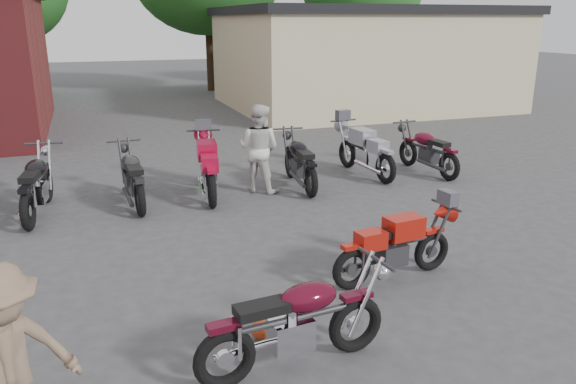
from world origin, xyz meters
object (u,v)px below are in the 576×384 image
object	(u,v)px
sportbike	(396,243)
row_bike_6	(365,148)
row_bike_7	(427,148)
row_bike_5	(300,159)
vintage_motorcycle	(297,316)
person_tan	(7,363)
row_bike_4	(208,164)
row_bike_3	(132,174)
row_bike_2	(36,181)
helmet	(262,330)
person_light	(259,149)

from	to	relation	value
sportbike	row_bike_6	size ratio (longest dim) A/B	0.85
row_bike_7	row_bike_5	bearing A→B (deg)	86.00
vintage_motorcycle	person_tan	distance (m)	2.50
row_bike_4	row_bike_3	bearing A→B (deg)	101.56
row_bike_3	row_bike_2	bearing A→B (deg)	88.04
row_bike_4	sportbike	bearing A→B (deg)	-153.65
vintage_motorcycle	helmet	xyz separation A→B (m)	(-0.17, 0.62, -0.45)
row_bike_2	row_bike_7	size ratio (longest dim) A/B	1.07
row_bike_3	row_bike_4	bearing A→B (deg)	-89.43
vintage_motorcycle	row_bike_2	xyz separation A→B (m)	(-2.66, 5.81, 0.05)
row_bike_4	row_bike_7	distance (m)	4.96
row_bike_2	row_bike_3	world-z (taller)	row_bike_2
person_tan	row_bike_3	xyz separation A→B (m)	(1.43, 6.15, -0.22)
row_bike_7	row_bike_3	bearing A→B (deg)	85.46
vintage_motorcycle	row_bike_5	bearing A→B (deg)	63.10
vintage_motorcycle	row_bike_7	xyz separation A→B (m)	(5.35, 5.97, 0.01)
person_light	row_bike_4	world-z (taller)	person_light
vintage_motorcycle	row_bike_5	xyz separation A→B (m)	(2.27, 5.88, 0.03)
person_tan	row_bike_4	xyz separation A→B (m)	(2.86, 6.25, -0.18)
person_light	helmet	bearing A→B (deg)	113.98
row_bike_6	row_bike_7	xyz separation A→B (m)	(1.40, -0.29, -0.03)
row_bike_3	row_bike_5	xyz separation A→B (m)	(3.31, 0.03, 0.01)
helmet	row_bike_2	size ratio (longest dim) A/B	0.11
helmet	row_bike_4	bearing A→B (deg)	83.95
person_light	row_bike_7	size ratio (longest dim) A/B	0.89
helmet	row_bike_7	distance (m)	7.71
vintage_motorcycle	row_bike_2	distance (m)	6.39
vintage_motorcycle	person_tan	bearing A→B (deg)	-178.77
sportbike	row_bike_3	distance (m)	5.32
row_bike_2	row_bike_3	xyz separation A→B (m)	(1.62, 0.04, -0.03)
person_tan	row_bike_5	world-z (taller)	person_tan
helmet	row_bike_7	xyz separation A→B (m)	(5.53, 5.35, 0.46)
person_light	row_bike_2	distance (m)	4.08
row_bike_2	row_bike_3	bearing A→B (deg)	-80.88
helmet	row_bike_2	distance (m)	5.78
sportbike	row_bike_3	xyz separation A→B (m)	(-2.96, 4.43, 0.07)
person_light	row_bike_7	xyz separation A→B (m)	(3.95, 0.10, -0.30)
vintage_motorcycle	row_bike_6	distance (m)	7.40
vintage_motorcycle	row_bike_5	world-z (taller)	row_bike_5
helmet	row_bike_5	xyz separation A→B (m)	(2.45, 5.27, 0.48)
person_light	row_bike_5	distance (m)	0.91
row_bike_3	helmet	bearing A→B (deg)	-173.91
person_light	person_tan	xyz separation A→B (m)	(-3.88, -6.17, -0.07)
vintage_motorcycle	person_tan	xyz separation A→B (m)	(-2.47, -0.30, 0.24)
row_bike_7	sportbike	bearing A→B (deg)	137.32
sportbike	row_bike_4	distance (m)	4.77
person_light	row_bike_5	bearing A→B (deg)	-138.07
person_tan	helmet	bearing A→B (deg)	3.30
row_bike_5	row_bike_7	bearing A→B (deg)	-83.62
row_bike_3	person_light	bearing A→B (deg)	-92.98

